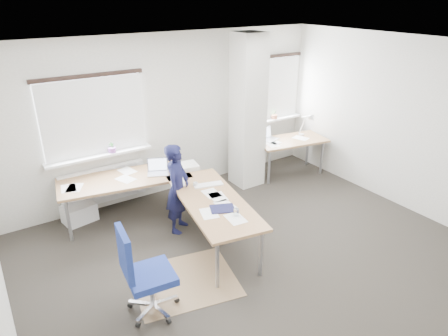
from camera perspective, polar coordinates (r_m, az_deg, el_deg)
ground at (r=5.75m, az=4.18°, el=-12.24°), size 6.00×6.00×0.00m
room_shell at (r=5.38m, az=3.37°, el=6.10°), size 6.04×5.04×2.82m
floor_mat at (r=5.32m, az=-5.51°, el=-15.77°), size 1.44×1.30×0.01m
white_crate at (r=6.82m, az=-19.98°, el=-6.05°), size 0.54×0.42×0.29m
desk_main at (r=5.99m, az=-7.81°, el=-3.07°), size 2.40×2.98×0.96m
desk_side at (r=7.96m, az=9.46°, el=3.74°), size 1.50×0.93×1.22m
task_chair at (r=4.76m, az=-10.79°, el=-16.73°), size 0.62×0.62×1.15m
person at (r=5.99m, az=-6.66°, el=-2.92°), size 0.60×0.59×1.40m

